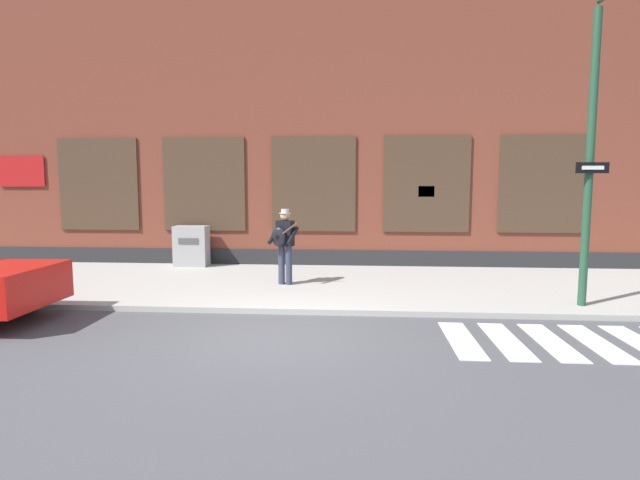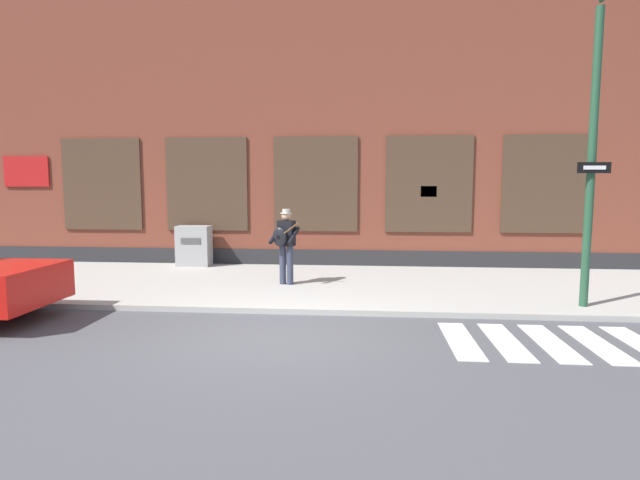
# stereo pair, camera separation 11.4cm
# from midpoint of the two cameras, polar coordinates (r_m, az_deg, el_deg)

# --- Properties ---
(ground_plane) EXTENTS (160.00, 160.00, 0.00)m
(ground_plane) POSITION_cam_midpoint_polar(r_m,az_deg,el_deg) (7.97, -5.51, -11.17)
(ground_plane) COLOR #4C4C51
(sidewalk) EXTENTS (28.00, 5.22, 0.11)m
(sidewalk) POSITION_cam_midpoint_polar(r_m,az_deg,el_deg) (11.87, -2.14, -5.09)
(sidewalk) COLOR #ADAAA3
(sidewalk) RESTS_ON ground
(building_backdrop) EXTENTS (28.00, 4.06, 8.48)m
(building_backdrop) POSITION_cam_midpoint_polar(r_m,az_deg,el_deg) (16.33, -0.33, 12.71)
(building_backdrop) COLOR brown
(building_backdrop) RESTS_ON ground
(busker) EXTENTS (0.72, 0.66, 1.74)m
(busker) POSITION_cam_midpoint_polar(r_m,az_deg,el_deg) (11.47, -4.41, -0.19)
(busker) COLOR #33384C
(busker) RESTS_ON sidewalk
(traffic_light) EXTENTS (0.60, 2.72, 5.65)m
(traffic_light) POSITION_cam_midpoint_polar(r_m,az_deg,el_deg) (9.84, 31.14, 14.58)
(traffic_light) COLOR #234C33
(traffic_light) RESTS_ON sidewalk
(utility_box) EXTENTS (0.93, 0.54, 1.14)m
(utility_box) POSITION_cam_midpoint_polar(r_m,az_deg,el_deg) (14.63, -14.69, -0.67)
(utility_box) COLOR #9E9E9E
(utility_box) RESTS_ON sidewalk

